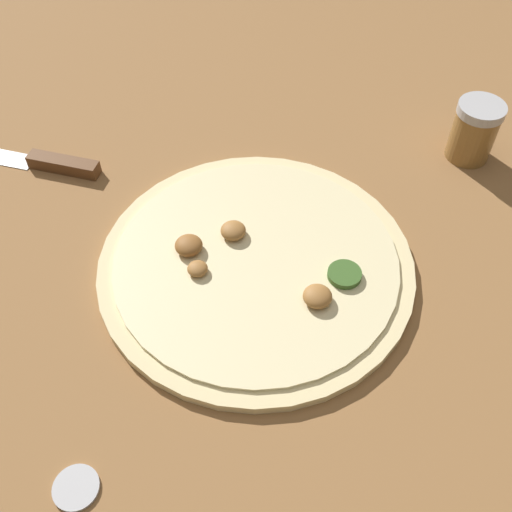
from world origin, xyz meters
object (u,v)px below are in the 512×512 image
object	(u,v)px
pizza	(256,264)
loose_cap	(76,487)
spice_jar	(474,131)
knife	(38,161)

from	to	relation	value
pizza	loose_cap	world-z (taller)	pizza
spice_jar	knife	bearing A→B (deg)	-19.99
pizza	spice_jar	world-z (taller)	spice_jar
pizza	spice_jar	distance (m)	0.34
loose_cap	pizza	bearing A→B (deg)	-144.56
pizza	loose_cap	size ratio (longest dim) A/B	8.61
pizza	loose_cap	bearing A→B (deg)	35.44
pizza	knife	world-z (taller)	pizza
pizza	spice_jar	xyz separation A→B (m)	(-0.33, -0.07, 0.03)
knife	spice_jar	xyz separation A→B (m)	(-0.53, 0.19, 0.03)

